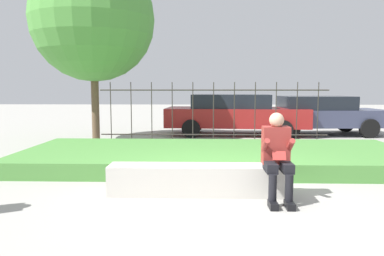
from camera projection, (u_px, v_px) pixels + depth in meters
ground_plane at (221, 195)px, 5.62m from camera, size 60.00×60.00×0.00m
stone_bench at (199, 181)px, 5.61m from camera, size 2.69×0.45×0.45m
person_seated_reader at (277, 153)px, 5.27m from camera, size 0.42×0.73×1.25m
grass_berm at (216, 156)px, 7.89m from camera, size 8.04×3.19×0.31m
iron_fence at (213, 114)px, 9.93m from camera, size 6.04×0.03×1.75m
car_parked_right at (319, 114)px, 12.68m from camera, size 4.24×2.12×1.31m
car_parked_center at (235, 113)px, 12.67m from camera, size 4.80×2.18×1.37m
tree_behind_fence at (93, 20)px, 10.87m from camera, size 3.59×3.59×5.37m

